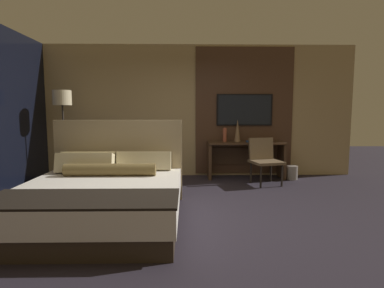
% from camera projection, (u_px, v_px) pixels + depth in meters
% --- Properties ---
extents(ground_plane, '(16.00, 16.00, 0.00)m').
position_uv_depth(ground_plane, '(186.00, 215.00, 4.02)').
color(ground_plane, '#28232D').
extents(wall_back_tv_panel, '(7.20, 0.09, 2.80)m').
position_uv_depth(wall_back_tv_panel, '(193.00, 111.00, 6.45)').
color(wall_back_tv_panel, tan).
rests_on(wall_back_tv_panel, ground_plane).
extents(bed, '(1.97, 2.10, 1.26)m').
position_uv_depth(bed, '(103.00, 196.00, 3.81)').
color(bed, '#33281E').
rests_on(bed, ground_plane).
extents(desk, '(1.59, 0.50, 0.76)m').
position_uv_depth(desk, '(245.00, 154.00, 6.29)').
color(desk, '#422D1E').
rests_on(desk, ground_plane).
extents(tv, '(1.19, 0.04, 0.67)m').
position_uv_depth(tv, '(244.00, 110.00, 6.39)').
color(tv, black).
extents(desk_chair, '(0.64, 0.64, 0.88)m').
position_uv_depth(desk_chair, '(264.00, 157.00, 5.76)').
color(desk_chair, brown).
rests_on(desk_chair, ground_plane).
extents(floor_lamp, '(0.34, 0.34, 1.79)m').
position_uv_depth(floor_lamp, '(62.00, 105.00, 5.68)').
color(floor_lamp, '#282623').
rests_on(floor_lamp, ground_plane).
extents(vase_tall, '(0.13, 0.13, 0.46)m').
position_uv_depth(vase_tall, '(237.00, 131.00, 6.25)').
color(vase_tall, '#846647').
rests_on(vase_tall, desk).
extents(vase_short, '(0.08, 0.08, 0.29)m').
position_uv_depth(vase_short, '(225.00, 135.00, 6.28)').
color(vase_short, '#B2563D').
rests_on(vase_short, desk).
extents(book, '(0.23, 0.16, 0.03)m').
position_uv_depth(book, '(251.00, 141.00, 6.21)').
color(book, navy).
rests_on(book, desk).
extents(waste_bin, '(0.22, 0.22, 0.28)m').
position_uv_depth(waste_bin, '(292.00, 173.00, 6.16)').
color(waste_bin, gray).
rests_on(waste_bin, ground_plane).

